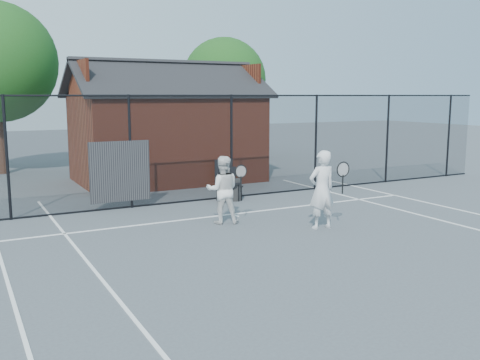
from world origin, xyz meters
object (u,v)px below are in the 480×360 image
player_back (223,190)px  waste_bin (234,190)px  clubhouse (167,135)px  chair_right (233,185)px  chair_left (228,181)px  player_front (322,190)px

player_back → waste_bin: player_back is taller
clubhouse → chair_right: size_ratio=7.05×
clubhouse → chair_left: clubhouse is taller
player_back → chair_right: size_ratio=1.72×
player_front → player_back: (-1.73, 1.51, -0.10)m
clubhouse → player_back: (-1.12, -6.71, -0.81)m
player_back → waste_bin: 2.80m
clubhouse → waste_bin: (0.38, -4.40, -1.30)m
player_back → chair_right: (1.46, 2.31, -0.33)m
chair_left → waste_bin: 0.34m
clubhouse → player_back: size_ratio=4.10×
chair_left → waste_bin: chair_left is taller
player_front → waste_bin: size_ratio=2.87×
player_back → waste_bin: bearing=56.9°
player_back → player_front: bearing=-41.1°
player_front → waste_bin: 3.87m
player_back → clubhouse: bearing=80.5°
clubhouse → waste_bin: clubhouse is taller
chair_right → waste_bin: (0.05, 0.00, -0.15)m
chair_right → clubhouse: bearing=87.0°
clubhouse → player_front: bearing=-85.8°
player_front → chair_right: size_ratio=1.92×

